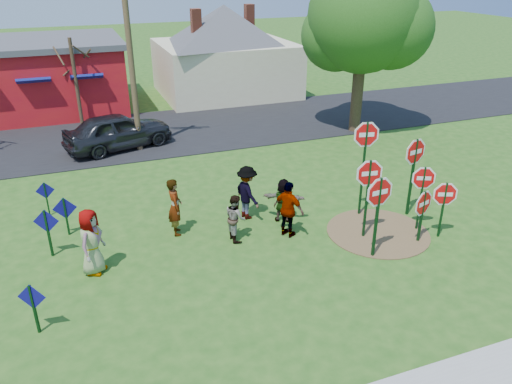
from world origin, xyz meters
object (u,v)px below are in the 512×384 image
stop_sign_a (379,200)px  stop_sign_c (423,184)px  stop_sign_b (365,145)px  person_b (175,207)px  stop_sign_d (415,158)px  leafy_tree (366,23)px  person_a (91,242)px  utility_pole (130,54)px  suv (118,131)px

stop_sign_a → stop_sign_c: 2.37m
stop_sign_b → stop_sign_c: size_ratio=1.49×
person_b → stop_sign_a: bearing=-119.4°
stop_sign_a → stop_sign_d: size_ratio=0.93×
person_b → leafy_tree: bearing=-52.4°
person_a → stop_sign_b: bearing=-55.5°
person_a → stop_sign_d: bearing=-59.0°
utility_pole → leafy_tree: leafy_tree is taller
stop_sign_c → person_a: (-9.77, 1.14, -0.63)m
stop_sign_c → leafy_tree: size_ratio=0.28×
stop_sign_b → person_a: stop_sign_b is taller
person_a → suv: person_a is taller
stop_sign_d → leafy_tree: (3.20, 8.56, 3.17)m
stop_sign_b → suv: bearing=137.6°
leafy_tree → stop_sign_b: bearing=-120.6°
stop_sign_a → stop_sign_d: bearing=31.0°
stop_sign_b → person_b: (-6.04, 0.91, -1.56)m
stop_sign_d → person_a: 10.19m
person_b → leafy_tree: size_ratio=0.23×
suv → leafy_tree: (11.48, -1.48, 4.34)m
person_b → stop_sign_b: bearing=-94.4°
person_b → suv: 8.60m
stop_sign_a → utility_pole: 12.67m
suv → leafy_tree: 12.36m
leafy_tree → person_b: bearing=-146.6°
stop_sign_c → suv: stop_sign_c is taller
person_a → utility_pole: (2.67, 9.40, 3.30)m
stop_sign_d → person_b: 7.79m
leafy_tree → person_a: bearing=-147.8°
stop_sign_b → stop_sign_d: bearing=-7.9°
stop_sign_b → suv: stop_sign_b is taller
person_b → utility_pole: 8.74m
person_a → suv: size_ratio=0.40×
suv → utility_pole: (0.83, -0.48, 3.39)m
stop_sign_d → suv: 13.07m
person_a → person_b: (2.56, 1.32, -0.02)m
stop_sign_c → person_b: (-7.20, 2.46, -0.65)m
stop_sign_d → person_b: (-7.57, 1.47, -1.10)m
stop_sign_a → person_b: stop_sign_a is taller
stop_sign_b → person_a: 8.75m
stop_sign_d → person_b: size_ratio=1.53×
person_b → stop_sign_d: bearing=-96.8°
stop_sign_b → utility_pole: (-5.93, 9.00, 1.76)m
stop_sign_d → utility_pole: bearing=116.8°
stop_sign_b → suv: size_ratio=0.71×
utility_pole → person_a: bearing=-105.9°
stop_sign_b → leafy_tree: size_ratio=0.42×
stop_sign_b → leafy_tree: leafy_tree is taller
utility_pole → leafy_tree: size_ratio=1.00×
utility_pole → stop_sign_c: bearing=-56.1°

